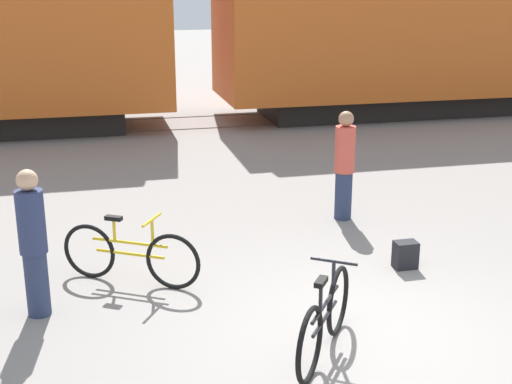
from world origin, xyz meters
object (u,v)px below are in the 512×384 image
Objects in this scene: bicycle_black at (325,319)px; person_in_red at (344,165)px; freight_train at (194,4)px; person_in_navy at (33,242)px; bicycle_yellow at (130,255)px; backpack at (405,255)px.

person_in_red is (1.54, 3.69, 0.45)m from bicycle_black.
freight_train is 11.46m from bicycle_black.
bicycle_black is 3.11m from person_in_navy.
person_in_red is 1.01× the size of person_in_navy.
bicycle_yellow is 0.95× the size of person_in_navy.
bicycle_yellow is at bearing -103.63° from freight_train.
backpack is (3.31, -0.33, -0.19)m from bicycle_yellow.
person_in_navy is at bearing -176.71° from backpack.
bicycle_black is 0.87× the size of person_in_navy.
bicycle_yellow is at bearing 174.34° from backpack.
backpack is (1.11, -9.43, -2.62)m from freight_train.
freight_train is at bearing -146.47° from person_in_navy.
backpack is at bearing 145.21° from person_in_navy.
backpack is (4.33, 0.25, -0.65)m from person_in_navy.
person_in_navy is at bearing -150.29° from bicycle_yellow.
person_in_navy is (-1.01, -0.58, 0.46)m from bicycle_yellow.
person_in_red is (1.00, -7.51, -1.97)m from freight_train.
person_in_red is at bearing 67.29° from bicycle_black.
person_in_red reaches higher than bicycle_black.
bicycle_black reaches higher than backpack.
person_in_navy reaches higher than bicycle_black.
freight_train is 9.67m from bicycle_yellow.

